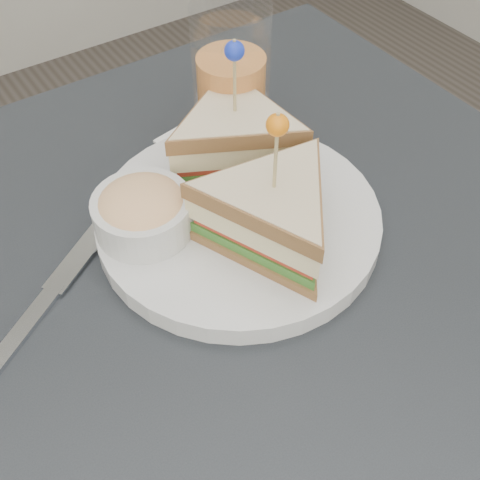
# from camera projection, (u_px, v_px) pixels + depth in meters

# --- Properties ---
(table) EXTENTS (0.80, 0.80, 0.75)m
(table) POSITION_uv_depth(u_px,v_px,m) (237.00, 333.00, 0.61)
(table) COLOR black
(table) RESTS_ON ground
(plate_meal) EXTENTS (0.37, 0.37, 0.17)m
(plate_meal) POSITION_uv_depth(u_px,v_px,m) (239.00, 188.00, 0.58)
(plate_meal) COLOR silver
(plate_meal) RESTS_ON table
(cutlery_knife) EXTENTS (0.19, 0.14, 0.01)m
(cutlery_knife) POSITION_uv_depth(u_px,v_px,m) (58.00, 284.00, 0.55)
(cutlery_knife) COLOR silver
(cutlery_knife) RESTS_ON table
(drink_set) EXTENTS (0.15, 0.15, 0.17)m
(drink_set) POSITION_uv_depth(u_px,v_px,m) (231.00, 88.00, 0.64)
(drink_set) COLOR white
(drink_set) RESTS_ON table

